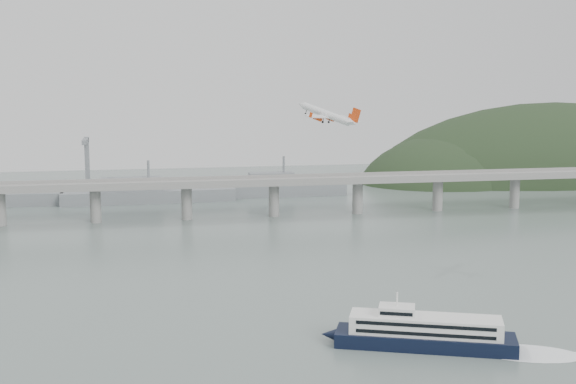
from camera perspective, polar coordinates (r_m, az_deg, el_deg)
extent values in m
plane|color=slate|center=(250.49, 2.45, -10.02)|extent=(900.00, 900.00, 0.00)
cube|color=gray|center=(438.54, -3.63, 0.68)|extent=(800.00, 22.00, 2.20)
cube|color=gray|center=(427.96, -3.45, 0.76)|extent=(800.00, 0.60, 1.80)
cube|color=gray|center=(448.60, -3.81, 1.11)|extent=(800.00, 0.60, 1.80)
cylinder|color=gray|center=(442.81, -20.54, -1.15)|extent=(6.00, 6.00, 21.00)
cylinder|color=gray|center=(437.22, -14.07, -0.97)|extent=(6.00, 6.00, 21.00)
cylinder|color=gray|center=(437.30, -7.52, -0.79)|extent=(6.00, 6.00, 21.00)
cylinder|color=gray|center=(443.07, -1.05, -0.60)|extent=(6.00, 6.00, 21.00)
cylinder|color=gray|center=(454.30, 5.17, -0.40)|extent=(6.00, 6.00, 21.00)
cylinder|color=gray|center=(470.60, 11.03, -0.22)|extent=(6.00, 6.00, 21.00)
cylinder|color=gray|center=(491.47, 16.44, -0.04)|extent=(6.00, 6.00, 21.00)
ellipsoid|color=black|center=(655.92, 18.89, -0.51)|extent=(320.00, 150.00, 156.00)
ellipsoid|color=black|center=(604.25, 11.55, -0.39)|extent=(140.00, 110.00, 96.00)
cube|color=slate|center=(501.64, -10.25, -0.30)|extent=(110.55, 21.43, 8.00)
cube|color=slate|center=(500.49, -11.54, 0.57)|extent=(39.01, 16.73, 8.00)
cylinder|color=slate|center=(499.48, -10.30, 1.52)|extent=(1.60, 1.60, 14.00)
cube|color=slate|center=(520.39, -0.32, 0.15)|extent=(85.00, 13.60, 8.00)
cube|color=slate|center=(517.78, -1.24, 1.00)|extent=(29.75, 11.90, 8.00)
cylinder|color=slate|center=(518.31, -0.32, 1.90)|extent=(1.60, 1.60, 14.00)
cube|color=slate|center=(535.31, -14.64, 1.84)|extent=(3.00, 3.00, 40.00)
cube|color=slate|center=(523.66, -14.78, 3.67)|extent=(3.00, 28.00, 3.00)
cube|color=black|center=(236.31, 10.11, -10.76)|extent=(53.85, 31.16, 4.23)
cone|color=black|center=(237.99, 3.10, -10.50)|extent=(6.47, 5.87, 4.23)
cube|color=white|center=(234.80, 10.14, -9.66)|extent=(45.20, 26.10, 5.29)
cube|color=black|center=(229.29, 10.14, -9.75)|extent=(37.46, 14.87, 1.06)
cube|color=black|center=(230.09, 10.12, -10.35)|extent=(37.46, 14.87, 1.06)
cube|color=black|center=(239.47, 10.15, -8.96)|extent=(37.46, 14.87, 1.06)
cube|color=black|center=(240.23, 10.14, -9.53)|extent=(37.46, 14.87, 1.06)
cube|color=white|center=(233.73, 8.06, -8.66)|extent=(12.55, 10.76, 2.75)
cube|color=black|center=(230.14, 8.02, -8.94)|extent=(8.90, 3.60, 1.06)
cylinder|color=white|center=(232.75, 8.08, -7.87)|extent=(0.69, 0.69, 4.23)
ellipsoid|color=white|center=(238.88, 17.35, -11.34)|extent=(33.92, 25.32, 0.21)
cylinder|color=white|center=(329.20, 2.84, 5.80)|extent=(17.18, 20.98, 9.53)
cone|color=white|center=(336.93, 0.99, 6.50)|extent=(5.03, 5.17, 3.96)
cone|color=white|center=(321.59, 4.85, 5.10)|extent=(5.67, 5.77, 4.19)
cube|color=white|center=(328.87, 2.92, 5.61)|extent=(24.72, 22.61, 2.93)
cube|color=white|center=(321.94, 4.76, 5.25)|extent=(9.52, 8.90, 1.47)
cube|color=red|center=(321.06, 5.02, 5.69)|extent=(3.87, 3.99, 6.45)
cylinder|color=red|center=(333.68, 3.16, 5.47)|extent=(4.04, 4.39, 2.91)
cylinder|color=black|center=(334.66, 2.91, 5.56)|extent=(2.04, 1.79, 2.00)
cube|color=white|center=(333.54, 3.20, 5.61)|extent=(1.74, 1.89, 1.59)
cylinder|color=red|center=(325.89, 2.21, 5.49)|extent=(4.04, 4.39, 2.91)
cylinder|color=black|center=(326.89, 1.97, 5.58)|extent=(2.04, 1.79, 2.00)
cube|color=white|center=(325.74, 2.25, 5.63)|extent=(1.74, 1.89, 1.59)
cylinder|color=black|center=(330.98, 3.07, 5.35)|extent=(0.87, 0.78, 2.09)
cylinder|color=black|center=(331.13, 3.03, 5.19)|extent=(1.06, 1.08, 1.19)
cylinder|color=black|center=(327.28, 2.63, 5.35)|extent=(0.87, 0.78, 2.09)
cylinder|color=black|center=(327.44, 2.59, 5.20)|extent=(1.06, 1.08, 1.19)
cylinder|color=black|center=(335.35, 1.34, 5.93)|extent=(0.87, 0.78, 2.09)
cylinder|color=black|center=(335.50, 1.30, 5.78)|extent=(1.06, 1.08, 1.19)
cube|color=red|center=(340.00, 4.60, 5.65)|extent=(1.44, 1.47, 2.37)
cube|color=red|center=(315.76, 1.70, 5.73)|extent=(1.44, 1.47, 2.37)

